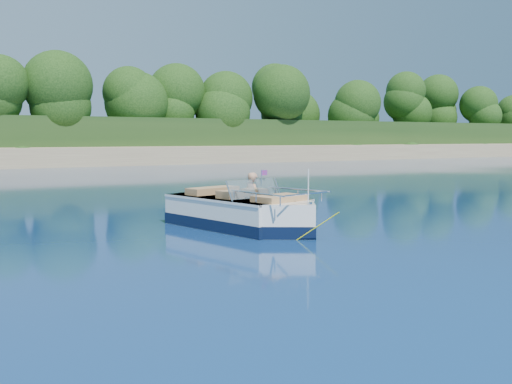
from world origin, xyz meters
TOP-DOWN VIEW (x-y plane):
  - ground at (0.00, 0.00)m, footprint 160.00×160.00m
  - treeline at (0.04, 41.01)m, footprint 150.00×7.12m
  - motorboat at (0.54, 2.09)m, footprint 2.80×5.27m
  - tow_tube at (1.95, 4.18)m, footprint 1.44×1.44m
  - boy at (1.84, 4.22)m, footprint 0.47×0.91m

SIDE VIEW (x-z plane):
  - ground at x=0.00m, z-range 0.00..0.00m
  - boy at x=1.84m, z-range -0.86..0.86m
  - tow_tube at x=1.95m, z-range -0.08..0.25m
  - motorboat at x=0.54m, z-range -0.55..1.25m
  - treeline at x=0.04m, z-range 1.45..9.64m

